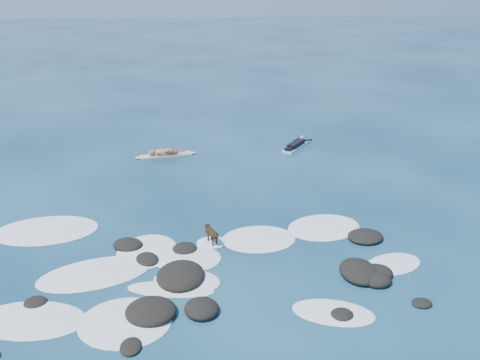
{
  "coord_description": "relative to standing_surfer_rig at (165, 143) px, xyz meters",
  "views": [
    {
      "loc": [
        -0.01,
        -15.89,
        9.13
      ],
      "look_at": [
        1.64,
        4.0,
        0.9
      ],
      "focal_mm": 40.0,
      "sensor_mm": 36.0,
      "label": 1
    }
  ],
  "objects": [
    {
      "name": "breaking_foam",
      "position": [
        0.6,
        -10.41,
        -0.69
      ],
      "size": [
        14.92,
        8.25,
        0.12
      ],
      "color": "white",
      "rests_on": "ground"
    },
    {
      "name": "standing_surfer_rig",
      "position": [
        0.0,
        0.0,
        0.0
      ],
      "size": [
        3.1,
        1.01,
        1.77
      ],
      "rotation": [
        0.0,
        0.0,
        0.19
      ],
      "color": "beige",
      "rests_on": "ground"
    },
    {
      "name": "dog",
      "position": [
        1.99,
        -9.15,
        -0.27
      ],
      "size": [
        0.54,
        0.95,
        0.64
      ],
      "rotation": [
        0.0,
        0.0,
        2.01
      ],
      "color": "black",
      "rests_on": "ground"
    },
    {
      "name": "ground",
      "position": [
        1.63,
        -9.62,
        -0.7
      ],
      "size": [
        160.0,
        160.0,
        0.0
      ],
      "primitive_type": "plane",
      "color": "#0A2642",
      "rests_on": "ground"
    },
    {
      "name": "paddling_surfer_rig",
      "position": [
        6.78,
        0.82,
        -0.55
      ],
      "size": [
        1.81,
        2.21,
        0.43
      ],
      "rotation": [
        0.0,
        0.0,
        0.94
      ],
      "color": "white",
      "rests_on": "ground"
    },
    {
      "name": "reef_rocks",
      "position": [
        2.29,
        -11.72,
        -0.6
      ],
      "size": [
        13.47,
        6.37,
        0.47
      ],
      "color": "black",
      "rests_on": "ground"
    }
  ]
}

